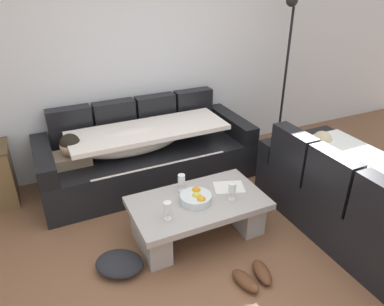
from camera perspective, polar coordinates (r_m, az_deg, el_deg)
ground_plane at (r=3.16m, az=5.22°, el=-17.73°), size 14.00×14.00×0.00m
back_wall at (r=4.30m, az=-8.89°, el=15.28°), size 9.00×0.10×2.70m
couch_along_wall at (r=4.13m, az=-7.54°, el=-0.25°), size 2.35×0.92×0.88m
couch_near_window at (r=3.66m, az=24.23°, el=-6.57°), size 0.92×1.88×0.88m
coffee_table at (r=3.32m, az=0.96°, el=-9.47°), size 1.20×0.68×0.38m
fruit_bowl at (r=3.20m, az=0.68°, el=-7.09°), size 0.28×0.28×0.10m
wine_glass_near_left at (r=2.96m, az=-3.88°, el=-8.59°), size 0.07×0.07×0.17m
wine_glass_near_right at (r=3.21m, az=6.36°, el=-5.53°), size 0.07×0.07×0.17m
wine_glass_far_back at (r=3.31m, az=-1.68°, el=-4.24°), size 0.07×0.07×0.17m
open_magazine at (r=3.42m, az=5.84°, el=-5.41°), size 0.33×0.29×0.01m
floor_lamp at (r=4.84m, az=14.56°, el=13.25°), size 0.33×0.31×1.95m
pair_of_shoes at (r=3.06m, az=9.72°, el=-18.64°), size 0.34×0.31×0.09m
crumpled_garment at (r=3.16m, az=-11.38°, el=-16.75°), size 0.51×0.50×0.12m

